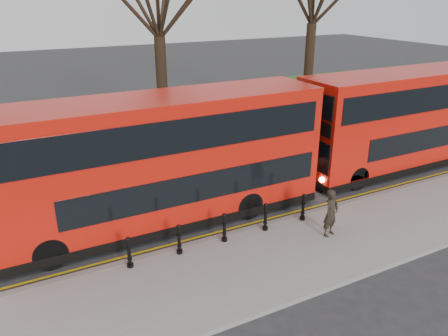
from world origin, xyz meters
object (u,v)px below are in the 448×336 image
bollard_row (224,228)px  pedestrian (331,213)px  bus_rear (409,119)px  bus_lead (162,162)px

bollard_row → pedestrian: size_ratio=3.92×
bollard_row → bus_rear: bearing=12.5°
bus_lead → pedestrian: size_ratio=6.97×
bus_rear → pedestrian: (-7.94, -3.86, -1.35)m
bus_rear → pedestrian: size_ratio=6.85×
bus_lead → bus_rear: size_ratio=1.02×
bus_lead → pedestrian: (4.66, -3.80, -1.39)m
bollard_row → pedestrian: pedestrian is taller
bus_lead → pedestrian: 6.17m
bollard_row → bus_rear: bus_rear is taller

